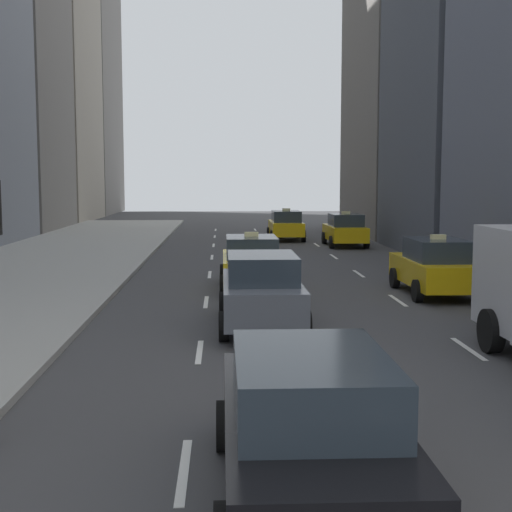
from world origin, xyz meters
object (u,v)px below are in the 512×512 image
taxi_lead (286,225)px  sedan_black_near (308,425)px  taxi_second (251,262)px  taxi_third (345,230)px  taxi_fourth (435,266)px  sedan_silver_behind (261,291)px

taxi_lead → sedan_black_near: bearing=-94.7°
taxi_second → taxi_third: bearing=69.3°
taxi_third → taxi_fourth: 16.16m
taxi_lead → taxi_second: size_ratio=1.00×
taxi_second → sedan_silver_behind: taxi_second is taller
taxi_lead → taxi_third: bearing=-55.0°
taxi_fourth → sedan_black_near: size_ratio=0.93×
taxi_lead → sedan_silver_behind: (-2.80, -24.89, 0.03)m
taxi_second → sedan_black_near: taxi_second is taller
taxi_fourth → sedan_black_near: taxi_fourth is taller
taxi_lead → sedan_silver_behind: bearing=-96.4°
taxi_fourth → sedan_silver_behind: bearing=-139.8°
sedan_black_near → taxi_third: bearing=79.5°
taxi_lead → taxi_second: (-2.80, -18.85, 0.00)m
taxi_third → sedan_black_near: (-5.60, -30.09, -0.01)m
sedan_black_near → taxi_lead: bearing=85.3°
taxi_second → sedan_silver_behind: bearing=-90.0°
taxi_third → taxi_fourth: bearing=-90.0°
sedan_black_near → sedan_silver_behind: bearing=90.0°
taxi_third → taxi_fourth: same height
sedan_black_near → sedan_silver_behind: 9.20m
taxi_second → sedan_black_near: (-0.00, -15.25, -0.01)m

